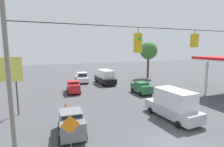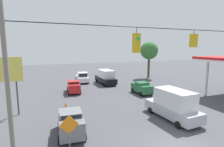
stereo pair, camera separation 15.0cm
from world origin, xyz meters
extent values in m
plane|color=#47474C|center=(0.00, 0.00, 0.00)|extent=(140.00, 140.00, 0.00)
cylinder|color=slate|center=(10.17, 0.83, 4.49)|extent=(0.20, 0.20, 8.99)
cylinder|color=black|center=(0.00, 0.83, 8.20)|extent=(20.33, 0.04, 0.04)
cube|color=gold|center=(0.00, 0.83, 7.56)|extent=(0.32, 0.36, 0.82)
cylinder|color=black|center=(0.00, 0.83, 8.08)|extent=(0.03, 0.03, 0.24)
cylinder|color=orange|center=(0.00, 1.02, 7.74)|extent=(0.20, 0.02, 0.20)
cube|color=gold|center=(4.00, 0.83, 7.37)|extent=(0.32, 0.36, 1.03)
cylinder|color=black|center=(4.00, 0.83, 8.04)|extent=(0.03, 0.03, 0.32)
cylinder|color=green|center=(4.00, 1.02, 7.60)|extent=(0.20, 0.02, 0.20)
cube|color=#236038|center=(-5.35, -13.93, 0.89)|extent=(1.87, 3.83, 1.14)
cube|color=#236038|center=(-5.35, -13.93, 1.64)|extent=(1.72, 1.69, 0.36)
cube|color=black|center=(-5.34, -14.78, 1.64)|extent=(1.49, 0.02, 0.25)
cylinder|color=black|center=(-6.27, -15.18, 0.32)|extent=(0.22, 0.64, 0.64)
cylinder|color=black|center=(-4.41, -15.17, 0.32)|extent=(0.22, 0.64, 0.64)
cylinder|color=black|center=(-6.28, -12.69, 0.32)|extent=(0.22, 0.64, 0.64)
cylinder|color=black|center=(-4.42, -12.68, 0.32)|extent=(0.22, 0.64, 0.64)
cube|color=#A8AAB2|center=(-3.17, -4.44, 0.82)|extent=(2.61, 6.31, 1.00)
cube|color=silver|center=(-3.19, -4.14, 2.16)|extent=(2.30, 4.07, 1.68)
cube|color=black|center=(-3.08, -6.12, 2.16)|extent=(1.81, 0.12, 1.18)
cylinder|color=black|center=(-4.19, -6.52, 0.32)|extent=(0.26, 0.65, 0.64)
cylinder|color=black|center=(-1.93, -6.39, 0.32)|extent=(0.26, 0.65, 0.64)
cylinder|color=black|center=(-4.42, -2.50, 0.32)|extent=(0.26, 0.65, 0.64)
cylinder|color=black|center=(-2.16, -2.37, 0.32)|extent=(0.26, 0.65, 0.64)
cube|color=slate|center=(6.88, -4.73, 0.99)|extent=(2.19, 4.12, 1.34)
cube|color=slate|center=(6.88, -4.73, 1.84)|extent=(1.87, 1.88, 0.36)
cube|color=black|center=(6.95, -3.84, 1.84)|extent=(1.51, 0.13, 0.25)
cylinder|color=black|center=(7.92, -3.51, 0.32)|extent=(0.27, 0.65, 0.64)
cylinder|color=black|center=(6.03, -3.36, 0.32)|extent=(0.27, 0.65, 0.64)
cylinder|color=black|center=(7.72, -6.09, 0.32)|extent=(0.27, 0.65, 0.64)
cylinder|color=black|center=(5.84, -5.95, 0.32)|extent=(0.27, 0.65, 0.64)
cube|color=silver|center=(1.43, -26.66, 0.77)|extent=(2.46, 5.69, 0.90)
cube|color=silver|center=(1.48, -25.99, 1.67)|extent=(2.05, 2.13, 0.90)
cube|color=black|center=(1.54, -24.98, 1.67)|extent=(1.67, 0.13, 0.63)
cylinder|color=black|center=(2.60, -24.92, 0.32)|extent=(0.26, 0.65, 0.64)
cylinder|color=black|center=(0.51, -24.78, 0.32)|extent=(0.26, 0.65, 0.64)
cylinder|color=black|center=(2.35, -28.53, 0.32)|extent=(0.26, 0.65, 0.64)
cylinder|color=black|center=(0.27, -28.39, 0.32)|extent=(0.26, 0.65, 0.64)
cube|color=black|center=(-2.53, -23.19, 0.82)|extent=(2.57, 6.54, 1.00)
cube|color=silver|center=(-2.54, -22.86, 2.06)|extent=(2.30, 4.21, 1.48)
cube|color=black|center=(-2.47, -24.94, 2.06)|extent=(1.88, 0.08, 1.04)
cylinder|color=black|center=(-3.64, -25.33, 0.32)|extent=(0.24, 0.65, 0.64)
cylinder|color=black|center=(-1.28, -25.25, 0.32)|extent=(0.24, 0.65, 0.64)
cylinder|color=black|center=(-3.78, -21.13, 0.32)|extent=(0.24, 0.65, 0.64)
cylinder|color=black|center=(-1.43, -21.05, 0.32)|extent=(0.24, 0.65, 0.64)
cube|color=red|center=(4.47, -18.49, 0.93)|extent=(2.15, 4.30, 1.21)
cube|color=red|center=(4.47, -18.49, 1.71)|extent=(1.80, 1.97, 0.36)
cube|color=black|center=(4.55, -17.57, 1.71)|extent=(1.43, 0.14, 0.25)
cylinder|color=black|center=(5.48, -17.22, 0.32)|extent=(0.27, 0.66, 0.64)
cylinder|color=black|center=(3.69, -17.06, 0.32)|extent=(0.27, 0.66, 0.64)
cylinder|color=black|center=(5.25, -19.91, 0.32)|extent=(0.27, 0.66, 0.64)
cylinder|color=black|center=(3.46, -19.76, 0.32)|extent=(0.27, 0.66, 0.64)
cone|color=orange|center=(6.51, -3.89, 0.28)|extent=(0.37, 0.37, 0.56)
cone|color=orange|center=(6.56, -6.72, 0.28)|extent=(0.37, 0.37, 0.56)
cone|color=orange|center=(6.59, -9.37, 0.28)|extent=(0.37, 0.37, 0.56)
cone|color=orange|center=(6.46, -12.12, 0.28)|extent=(0.37, 0.37, 0.56)
cylinder|color=silver|center=(-13.95, -9.63, 2.74)|extent=(0.36, 0.36, 5.49)
cylinder|color=#4C473D|center=(11.50, -11.11, 1.83)|extent=(0.16, 0.16, 3.67)
cylinder|color=slate|center=(7.38, -1.71, 0.90)|extent=(0.06, 0.06, 1.80)
cube|color=orange|center=(7.38, -1.71, 2.21)|extent=(1.27, 0.04, 1.27)
cylinder|color=#4C3823|center=(-14.46, -26.12, 2.67)|extent=(0.52, 0.52, 5.34)
sphere|color=#336B2D|center=(-14.46, -26.12, 6.48)|extent=(4.13, 4.13, 4.13)
camera|label=1|loc=(8.80, 9.15, 7.12)|focal=28.00mm
camera|label=2|loc=(8.66, 9.20, 7.12)|focal=28.00mm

